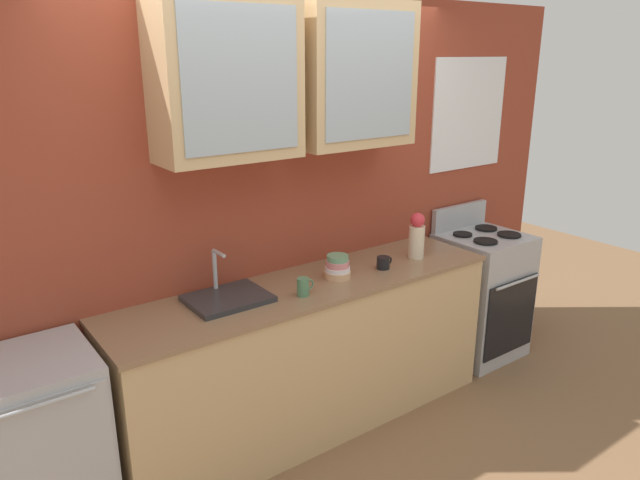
{
  "coord_description": "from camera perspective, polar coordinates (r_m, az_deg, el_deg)",
  "views": [
    {
      "loc": [
        -1.84,
        -2.6,
        2.22
      ],
      "look_at": [
        0.07,
        0.0,
        1.19
      ],
      "focal_mm": 33.24,
      "sensor_mm": 36.0,
      "label": 1
    }
  ],
  "objects": [
    {
      "name": "cup_near_bowls",
      "position": [
        3.68,
        6.12,
        -2.17
      ],
      "size": [
        0.11,
        0.08,
        0.08
      ],
      "color": "black",
      "rests_on": "counter"
    },
    {
      "name": "sink_faucet",
      "position": [
        3.24,
        -8.91,
        -5.45
      ],
      "size": [
        0.42,
        0.34,
        0.26
      ],
      "color": "#2D2D30",
      "rests_on": "counter"
    },
    {
      "name": "counter",
      "position": [
        3.64,
        -0.96,
        -11.09
      ],
      "size": [
        2.42,
        0.59,
        0.94
      ],
      "color": "tan",
      "rests_on": "ground_plane"
    },
    {
      "name": "vase",
      "position": [
        3.87,
        9.3,
        0.37
      ],
      "size": [
        0.1,
        0.1,
        0.3
      ],
      "color": "beige",
      "rests_on": "counter"
    },
    {
      "name": "ground_plane",
      "position": [
        3.89,
        -0.92,
        -17.18
      ],
      "size": [
        10.0,
        10.0,
        0.0
      ],
      "primitive_type": "plane",
      "color": "brown"
    },
    {
      "name": "stove_range",
      "position": [
        4.64,
        15.2,
        -5.05
      ],
      "size": [
        0.59,
        0.6,
        1.12
      ],
      "color": "#ADAFB5",
      "rests_on": "ground_plane"
    },
    {
      "name": "back_wall_unit",
      "position": [
        3.52,
        -3.72,
        5.32
      ],
      "size": [
        4.86,
        0.42,
        2.55
      ],
      "color": "#993D28",
      "rests_on": "ground_plane"
    },
    {
      "name": "bowl_stack",
      "position": [
        3.51,
        1.7,
        -2.65
      ],
      "size": [
        0.16,
        0.16,
        0.14
      ],
      "color": "#E0AD7F",
      "rests_on": "counter"
    },
    {
      "name": "dishwasher",
      "position": [
        3.15,
        -25.42,
        -18.04
      ],
      "size": [
        0.56,
        0.58,
        0.94
      ],
      "color": "#ADAFB5",
      "rests_on": "ground_plane"
    },
    {
      "name": "cup_near_sink",
      "position": [
        3.26,
        -1.61,
        -4.52
      ],
      "size": [
        0.11,
        0.07,
        0.1
      ],
      "color": "#4C7F59",
      "rests_on": "counter"
    }
  ]
}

